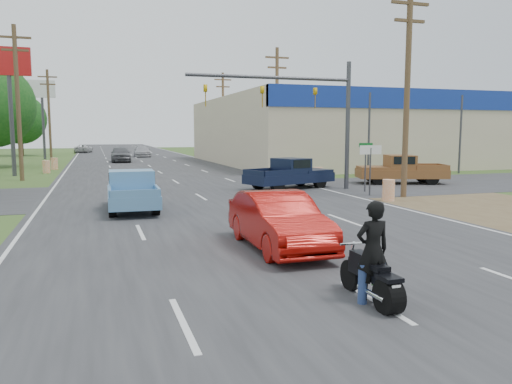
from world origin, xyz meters
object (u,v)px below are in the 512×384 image
object	(u,v)px
rider	(373,255)
distant_car_white	(84,149)
blue_pickup	(132,190)
distant_car_grey	(121,154)
navy_pickup	(291,173)
brown_pickup	(399,169)
distant_car_silver	(142,151)
motorcycle	(373,280)
red_convertible	(278,221)

from	to	relation	value
rider	distant_car_white	world-z (taller)	rider
blue_pickup	rider	bearing A→B (deg)	-73.95
distant_car_grey	distant_car_white	size ratio (longest dim) A/B	1.06
navy_pickup	distant_car_white	bearing A→B (deg)	173.21
rider	distant_car_white	xyz separation A→B (m)	(-6.41, 74.73, -0.27)
rider	brown_pickup	world-z (taller)	rider
navy_pickup	distant_car_silver	size ratio (longest dim) A/B	1.11
blue_pickup	distant_car_silver	distance (m)	45.85
distant_car_white	distant_car_silver	bearing A→B (deg)	124.30
motorcycle	distant_car_white	world-z (taller)	distant_car_white
distant_car_grey	distant_car_white	distance (m)	27.67
distant_car_silver	distant_car_white	xyz separation A→B (m)	(-7.52, 16.20, -0.07)
blue_pickup	distant_car_silver	world-z (taller)	blue_pickup
rider	navy_pickup	size ratio (longest dim) A/B	0.33
red_convertible	rider	distance (m)	4.60
red_convertible	distant_car_grey	size ratio (longest dim) A/B	0.94
red_convertible	rider	xyz separation A→B (m)	(0.13, -4.60, 0.15)
rider	distant_car_white	size ratio (longest dim) A/B	0.39
navy_pickup	distant_car_grey	size ratio (longest dim) A/B	1.12
blue_pickup	brown_pickup	xyz separation A→B (m)	(16.52, 5.77, 0.07)
distant_car_white	navy_pickup	bearing A→B (deg)	111.50
blue_pickup	brown_pickup	bearing A→B (deg)	20.54
rider	navy_pickup	distance (m)	19.07
red_convertible	distant_car_grey	world-z (taller)	distant_car_grey
distant_car_grey	blue_pickup	bearing A→B (deg)	-91.32
motorcycle	navy_pickup	world-z (taller)	navy_pickup
red_convertible	blue_pickup	size ratio (longest dim) A/B	0.94
motorcycle	blue_pickup	xyz separation A→B (m)	(-3.41, 12.95, 0.37)
navy_pickup	brown_pickup	distance (m)	7.40
brown_pickup	distant_car_white	xyz separation A→B (m)	(-19.52, 56.05, -0.25)
navy_pickup	blue_pickup	bearing A→B (deg)	-78.82
blue_pickup	distant_car_silver	size ratio (longest dim) A/B	1.00
rider	brown_pickup	size ratio (longest dim) A/B	0.32
rider	navy_pickup	xyz separation A→B (m)	(5.73, 18.19, -0.05)
blue_pickup	red_convertible	bearing A→B (deg)	-67.18
brown_pickup	motorcycle	bearing A→B (deg)	162.64
rider	distant_car_silver	xyz separation A→B (m)	(1.12, 58.53, -0.19)
red_convertible	rider	bearing A→B (deg)	-88.22
motorcycle	rider	world-z (taller)	rider
brown_pickup	distant_car_white	bearing A→B (deg)	36.84
motorcycle	rider	bearing A→B (deg)	90.00
red_convertible	blue_pickup	world-z (taller)	blue_pickup
blue_pickup	brown_pickup	size ratio (longest dim) A/B	0.87
rider	distant_car_silver	size ratio (longest dim) A/B	0.37
blue_pickup	navy_pickup	world-z (taller)	navy_pickup
red_convertible	motorcycle	world-z (taller)	red_convertible
blue_pickup	brown_pickup	world-z (taller)	brown_pickup
motorcycle	brown_pickup	world-z (taller)	brown_pickup
distant_car_grey	navy_pickup	bearing A→B (deg)	-74.14
navy_pickup	brown_pickup	size ratio (longest dim) A/B	0.97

